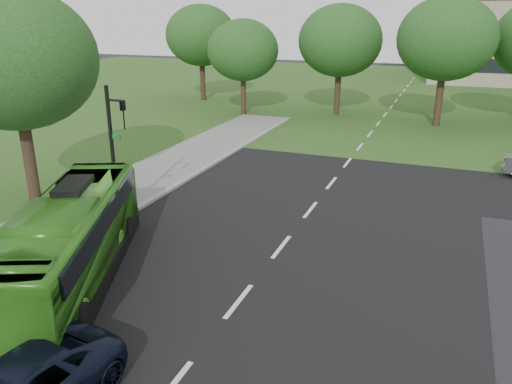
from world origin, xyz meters
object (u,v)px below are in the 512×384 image
tree_park_a (243,50)px  tree_side_near (14,60)px  traffic_light (115,144)px  tree_park_b (340,41)px  tree_park_c (446,39)px  tree_park_f (201,36)px  bus (69,241)px

tree_park_a → tree_side_near: bearing=-91.8°
tree_park_a → traffic_light: size_ratio=1.41×
tree_park_b → tree_park_a: bearing=-159.0°
tree_park_b → tree_park_c: size_ratio=0.95×
tree_park_f → traffic_light: size_ratio=1.64×
tree_park_b → tree_side_near: tree_side_near is taller
tree_park_b → bus: 31.77m
traffic_light → tree_park_a: bearing=100.3°
tree_park_c → traffic_light: 27.45m
tree_park_c → tree_park_f: tree_park_c is taller
tree_park_a → bus: bearing=-78.1°
tree_park_a → tree_park_b: (7.52, 2.89, 0.76)m
tree_side_near → traffic_light: tree_side_near is taller
tree_park_f → tree_side_near: size_ratio=0.98×
tree_side_near → tree_park_b: bearing=72.4°
tree_park_c → tree_side_near: size_ratio=1.02×
tree_side_near → bus: size_ratio=0.93×
bus → traffic_light: size_ratio=1.80×
tree_park_c → traffic_light: (-11.32, -24.80, -3.19)m
tree_park_c → tree_park_f: size_ratio=1.04×
tree_park_b → tree_park_f: size_ratio=0.99×
tree_park_f → bus: tree_park_f is taller
tree_side_near → bus: bearing=-38.2°
tree_park_a → traffic_light: 24.25m
bus → traffic_light: (-1.52, 4.75, 1.88)m
tree_side_near → tree_park_f: bearing=101.9°
tree_park_f → bus: bearing=-69.4°
tree_park_f → tree_side_near: bearing=-78.1°
tree_park_a → tree_side_near: tree_side_near is taller
tree_park_b → tree_park_c: (8.27, -1.83, 0.36)m
tree_park_c → tree_side_near: bearing=-124.3°
tree_side_near → traffic_light: size_ratio=1.68×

